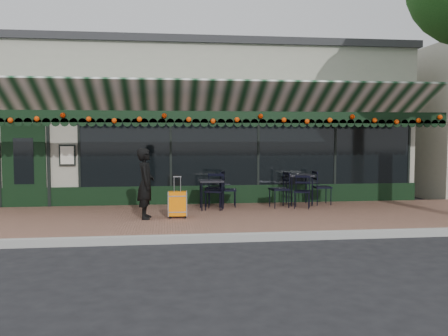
{
  "coord_description": "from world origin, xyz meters",
  "views": [
    {
      "loc": [
        -1.12,
        -8.87,
        2.0
      ],
      "look_at": [
        0.16,
        1.6,
        1.29
      ],
      "focal_mm": 38.0,
      "sensor_mm": 36.0,
      "label": 1
    }
  ],
  "objects": [
    {
      "name": "sidewalk",
      "position": [
        0.0,
        2.0,
        0.07
      ],
      "size": [
        18.0,
        4.0,
        0.15
      ],
      "primitive_type": "cube",
      "color": "brown",
      "rests_on": "ground"
    },
    {
      "name": "curb",
      "position": [
        0.0,
        -0.08,
        0.07
      ],
      "size": [
        18.0,
        0.16,
        0.15
      ],
      "primitive_type": "cube",
      "color": "#9E9E99",
      "rests_on": "ground"
    },
    {
      "name": "suitcase",
      "position": [
        -0.88,
        1.8,
        0.46
      ],
      "size": [
        0.42,
        0.24,
        0.94
      ],
      "rotation": [
        0.0,
        0.0,
        -0.03
      ],
      "color": "orange",
      "rests_on": "sidewalk"
    },
    {
      "name": "chair_b_front",
      "position": [
        0.08,
        2.9,
        0.61
      ],
      "size": [
        0.58,
        0.58,
        0.92
      ],
      "primitive_type": null,
      "rotation": [
        0.0,
        0.0,
        -0.32
      ],
      "color": "black",
      "rests_on": "sidewalk"
    },
    {
      "name": "restaurant_building",
      "position": [
        0.0,
        7.84,
        2.27
      ],
      "size": [
        12.0,
        9.6,
        4.5
      ],
      "color": "#AAA793",
      "rests_on": "ground"
    },
    {
      "name": "cafe_table_b",
      "position": [
        -0.0,
        2.98,
        0.82
      ],
      "size": [
        0.6,
        0.6,
        0.74
      ],
      "color": "black",
      "rests_on": "sidewalk"
    },
    {
      "name": "chair_a_left",
      "position": [
        1.78,
        3.07,
        0.62
      ],
      "size": [
        0.53,
        0.53,
        0.93
      ],
      "primitive_type": null,
      "rotation": [
        0.0,
        0.0,
        -1.43
      ],
      "color": "black",
      "rests_on": "sidewalk"
    },
    {
      "name": "chair_b_left",
      "position": [
        0.15,
        3.49,
        0.62
      ],
      "size": [
        0.6,
        0.6,
        0.94
      ],
      "primitive_type": null,
      "rotation": [
        0.0,
        0.0,
        -1.9
      ],
      "color": "black",
      "rests_on": "sidewalk"
    },
    {
      "name": "chair_b_right",
      "position": [
        0.48,
        3.36,
        0.58
      ],
      "size": [
        0.47,
        0.47,
        0.86
      ],
      "primitive_type": null,
      "rotation": [
        0.0,
        0.0,
        1.48
      ],
      "color": "black",
      "rests_on": "sidewalk"
    },
    {
      "name": "chair_a_front",
      "position": [
        2.33,
        2.85,
        0.58
      ],
      "size": [
        0.55,
        0.55,
        0.85
      ],
      "primitive_type": null,
      "rotation": [
        0.0,
        0.0,
        -0.36
      ],
      "color": "black",
      "rests_on": "sidewalk"
    },
    {
      "name": "chair_a_right",
      "position": [
        3.05,
        3.44,
        0.61
      ],
      "size": [
        0.47,
        0.47,
        0.93
      ],
      "primitive_type": null,
      "rotation": [
        0.0,
        0.0,
        1.59
      ],
      "color": "black",
      "rests_on": "sidewalk"
    },
    {
      "name": "ground",
      "position": [
        0.0,
        0.0,
        0.0
      ],
      "size": [
        80.0,
        80.0,
        0.0
      ],
      "primitive_type": "plane",
      "color": "black",
      "rests_on": "ground"
    },
    {
      "name": "cafe_table_a",
      "position": [
        2.43,
        3.48,
        0.89
      ],
      "size": [
        0.67,
        0.67,
        0.82
      ],
      "color": "black",
      "rests_on": "sidewalk"
    },
    {
      "name": "woman",
      "position": [
        -1.58,
        1.79,
        0.94
      ],
      "size": [
        0.39,
        0.58,
        1.58
      ],
      "primitive_type": "imported",
      "rotation": [
        0.0,
        0.0,
        1.55
      ],
      "color": "black",
      "rests_on": "sidewalk"
    }
  ]
}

